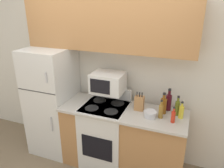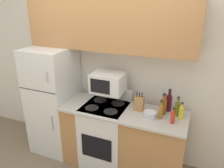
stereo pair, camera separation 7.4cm
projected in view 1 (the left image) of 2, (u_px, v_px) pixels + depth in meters
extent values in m
cube|color=silver|center=(112.00, 73.00, 3.22)|extent=(8.00, 0.05, 2.55)
cube|color=#B27A47|center=(123.00, 139.00, 3.07)|extent=(1.67, 0.58, 0.90)
cube|color=#BCB7AD|center=(123.00, 111.00, 2.89)|extent=(1.67, 0.62, 0.03)
cube|color=silver|center=(53.00, 101.00, 3.35)|extent=(0.63, 0.65, 1.65)
cube|color=#383838|center=(36.00, 91.00, 2.96)|extent=(0.61, 0.01, 0.01)
cylinder|color=#B7B7BC|center=(46.00, 78.00, 2.79)|extent=(0.02, 0.02, 0.14)
cylinder|color=#B7B7BC|center=(52.00, 124.00, 3.05)|extent=(0.02, 0.02, 0.22)
cube|color=#B27A47|center=(107.00, 24.00, 2.81)|extent=(2.30, 0.30, 0.68)
cube|color=silver|center=(105.00, 135.00, 3.14)|extent=(0.61, 0.58, 0.94)
cube|color=black|center=(97.00, 148.00, 2.89)|extent=(0.44, 0.01, 0.34)
cube|color=#2D2D2D|center=(105.00, 106.00, 2.97)|extent=(0.58, 0.56, 0.01)
cube|color=silver|center=(112.00, 93.00, 3.18)|extent=(0.58, 0.06, 0.16)
cylinder|color=black|center=(92.00, 108.00, 2.90)|extent=(0.18, 0.18, 0.01)
cylinder|color=black|center=(111.00, 112.00, 2.81)|extent=(0.18, 0.18, 0.01)
cylinder|color=black|center=(100.00, 100.00, 3.12)|extent=(0.18, 0.18, 0.01)
cylinder|color=black|center=(118.00, 103.00, 3.03)|extent=(0.18, 0.18, 0.01)
cube|color=silver|center=(108.00, 83.00, 2.96)|extent=(0.43, 0.34, 0.27)
cube|color=black|center=(100.00, 87.00, 2.82)|extent=(0.28, 0.01, 0.19)
cube|color=#B27A47|center=(139.00, 103.00, 2.85)|extent=(0.12, 0.08, 0.20)
cylinder|color=black|center=(137.00, 94.00, 2.80)|extent=(0.01, 0.01, 0.06)
cylinder|color=black|center=(140.00, 94.00, 2.79)|extent=(0.01, 0.01, 0.06)
cylinder|color=black|center=(142.00, 95.00, 2.78)|extent=(0.01, 0.01, 0.06)
cylinder|color=silver|center=(150.00, 114.00, 2.70)|extent=(0.15, 0.15, 0.08)
torus|color=silver|center=(150.00, 112.00, 2.68)|extent=(0.16, 0.16, 0.01)
cylinder|color=#5B6619|center=(177.00, 108.00, 2.73)|extent=(0.06, 0.06, 0.18)
cylinder|color=#5B6619|center=(178.00, 100.00, 2.68)|extent=(0.03, 0.03, 0.06)
cylinder|color=black|center=(179.00, 97.00, 2.67)|extent=(0.03, 0.03, 0.02)
cylinder|color=red|center=(173.00, 117.00, 2.57)|extent=(0.05, 0.05, 0.14)
cylinder|color=red|center=(174.00, 110.00, 2.53)|extent=(0.02, 0.02, 0.04)
cylinder|color=black|center=(174.00, 108.00, 2.52)|extent=(0.02, 0.03, 0.02)
cylinder|color=gold|center=(181.00, 112.00, 2.66)|extent=(0.06, 0.06, 0.15)
cylinder|color=gold|center=(182.00, 105.00, 2.62)|extent=(0.03, 0.03, 0.05)
cylinder|color=black|center=(182.00, 102.00, 2.61)|extent=(0.03, 0.03, 0.02)
cylinder|color=brown|center=(163.00, 106.00, 2.77)|extent=(0.08, 0.08, 0.20)
cylinder|color=brown|center=(164.00, 97.00, 2.72)|extent=(0.04, 0.04, 0.06)
cylinder|color=black|center=(164.00, 94.00, 2.71)|extent=(0.04, 0.04, 0.02)
cylinder|color=#470F19|center=(168.00, 103.00, 2.85)|extent=(0.08, 0.08, 0.21)
cylinder|color=#470F19|center=(169.00, 93.00, 2.80)|extent=(0.03, 0.03, 0.07)
cylinder|color=black|center=(170.00, 90.00, 2.78)|extent=(0.04, 0.04, 0.02)
cylinder|color=olive|center=(161.00, 112.00, 2.66)|extent=(0.06, 0.06, 0.17)
cylinder|color=olive|center=(162.00, 103.00, 2.62)|extent=(0.03, 0.03, 0.05)
cylinder|color=black|center=(162.00, 101.00, 2.61)|extent=(0.03, 0.03, 0.02)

